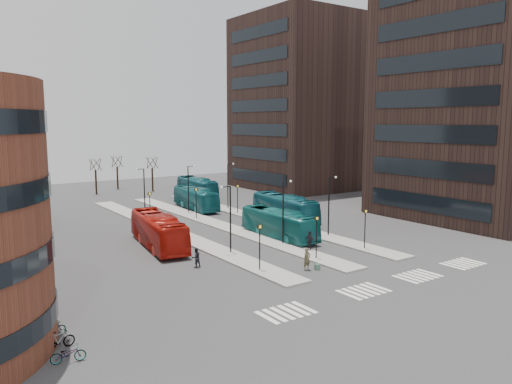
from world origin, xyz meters
TOP-DOWN VIEW (x-y plane):
  - ground at (0.00, 0.00)m, footprint 160.00×160.00m
  - island_left at (-4.00, 30.00)m, footprint 2.50×45.00m
  - island_mid at (2.00, 30.00)m, footprint 2.50×45.00m
  - island_right at (8.00, 30.00)m, footprint 2.50×45.00m
  - suitcase at (-0.33, 9.68)m, footprint 0.45×0.38m
  - red_bus at (-7.84, 23.87)m, footprint 4.34×11.73m
  - teal_bus_a at (3.99, 20.48)m, footprint 2.65×10.58m
  - teal_bus_b at (4.86, 40.32)m, footprint 3.52×10.87m
  - teal_bus_c at (9.83, 26.98)m, footprint 3.88×11.61m
  - teal_bus_d at (10.12, 49.79)m, footprint 3.82×11.48m
  - traveller at (-1.08, 10.09)m, footprint 0.68×0.45m
  - commuter_a at (-8.04, 15.93)m, footprint 0.84×0.67m
  - commuter_b at (3.03, 14.51)m, footprint 0.49×1.12m
  - commuter_c at (3.86, 16.02)m, footprint 0.86×1.23m
  - bicycle_near at (-21.00, 5.00)m, footprint 1.79×0.94m
  - bicycle_mid at (-21.00, 6.77)m, footprint 1.73×0.68m
  - bicycle_far at (-21.00, 8.55)m, footprint 1.73×0.90m
  - crosswalk_stripes at (1.75, 4.00)m, footprint 22.35×2.40m
  - tower_near at (31.98, 16.00)m, footprint 20.12×20.00m
  - tower_far at (31.98, 50.00)m, footprint 20.12×20.00m
  - sign_poles at (1.60, 23.00)m, footprint 12.45×22.12m
  - lamp_posts at (2.64, 28.00)m, footprint 14.04×20.24m
  - bare_trees at (2.67, 62.67)m, footprint 10.97×8.14m

SIDE VIEW (x-z plane):
  - ground at x=0.00m, z-range 0.00..0.00m
  - crosswalk_stripes at x=1.75m, z-range 0.00..0.01m
  - island_left at x=-4.00m, z-range 0.00..0.15m
  - island_mid at x=2.00m, z-range 0.00..0.15m
  - island_right at x=8.00m, z-range 0.00..0.15m
  - suitcase at x=-0.33m, z-range 0.00..0.49m
  - bicycle_far at x=-21.00m, z-range 0.00..0.87m
  - bicycle_near at x=-21.00m, z-range 0.00..0.89m
  - bicycle_mid at x=-21.00m, z-range 0.00..1.01m
  - commuter_a at x=-8.04m, z-range 0.00..1.64m
  - commuter_c at x=3.86m, z-range 0.00..1.75m
  - traveller at x=-1.08m, z-range 0.00..1.84m
  - commuter_b at x=3.03m, z-range 0.00..1.89m
  - teal_bus_a at x=3.99m, z-range 0.00..2.94m
  - teal_bus_b at x=4.86m, z-range 0.00..2.97m
  - teal_bus_d at x=10.12m, z-range 0.00..3.14m
  - teal_bus_c at x=9.83m, z-range 0.00..3.17m
  - red_bus at x=-7.84m, z-range 0.00..3.19m
  - sign_poles at x=1.60m, z-range 0.58..4.23m
  - bare_trees at x=2.67m, z-range -0.22..5.67m
  - lamp_posts at x=2.64m, z-range 0.52..6.64m
  - tower_near at x=31.98m, z-range 0.00..30.00m
  - tower_far at x=31.98m, z-range 0.00..30.00m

